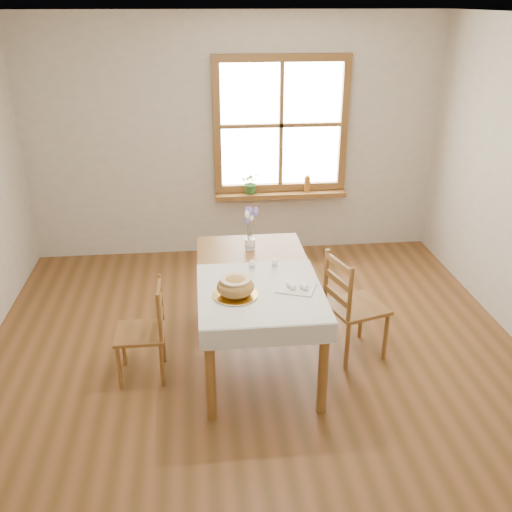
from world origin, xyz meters
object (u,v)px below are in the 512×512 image
Objects in this scene: dining_table at (256,283)px; flower_vase at (250,245)px; chair_right at (357,305)px; bread_plate at (236,295)px; chair_left at (140,331)px.

dining_table is 16.89× the size of flower_vase.
dining_table is 1.78× the size of chair_right.
flower_vase is (-0.00, 0.46, 0.13)m from dining_table.
bread_plate is 0.85m from flower_vase.
flower_vase is at bearing 90.25° from dining_table.
dining_table is 0.84m from chair_right.
chair_left is 2.53× the size of bread_plate.
chair_right reaches higher than flower_vase.
bread_plate is (-0.99, -0.32, 0.32)m from chair_right.
bread_plate reaches higher than dining_table.
chair_left is at bearing 164.90° from bread_plate.
chair_left is 1.17m from flower_vase.
flower_vase reaches higher than bread_plate.
chair_left reaches higher than bread_plate.
chair_right is 1.02m from flower_vase.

